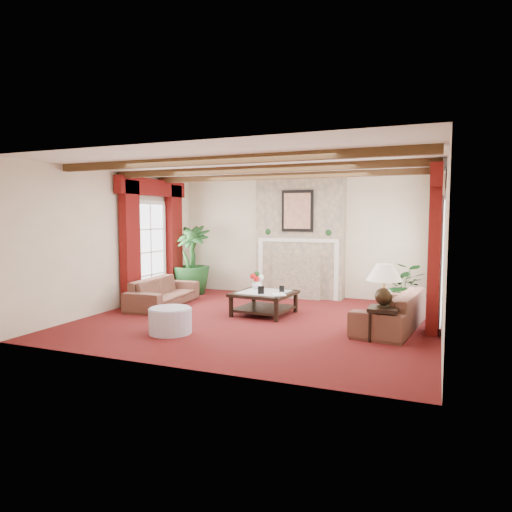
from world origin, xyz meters
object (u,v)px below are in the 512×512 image
at_px(potted_palm, 191,275).
at_px(sofa_right, 391,303).
at_px(sofa_left, 163,287).
at_px(ottoman, 170,321).
at_px(side_table, 383,324).
at_px(coffee_table, 264,303).

bearing_deg(potted_palm, sofa_right, -19.52).
bearing_deg(sofa_left, potted_palm, 2.14).
distance_m(sofa_left, ottoman, 2.29).
height_order(sofa_right, potted_palm, potted_palm).
relative_size(potted_palm, side_table, 3.30).
bearing_deg(sofa_right, coffee_table, -86.46).
height_order(potted_palm, coffee_table, potted_palm).
distance_m(potted_palm, coffee_table, 2.86).
relative_size(sofa_left, sofa_right, 0.93).
xyz_separation_m(sofa_left, ottoman, (1.34, -1.85, -0.18)).
distance_m(sofa_right, ottoman, 3.59).
relative_size(coffee_table, side_table, 2.07).
bearing_deg(coffee_table, sofa_left, -175.63).
height_order(potted_palm, side_table, potted_palm).
height_order(coffee_table, side_table, side_table).
bearing_deg(side_table, coffee_table, 155.54).
distance_m(coffee_table, ottoman, 2.03).
relative_size(sofa_left, coffee_table, 1.92).
relative_size(sofa_left, side_table, 3.96).
distance_m(sofa_left, sofa_right, 4.53).
height_order(sofa_left, potted_palm, potted_palm).
relative_size(sofa_left, potted_palm, 1.20).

